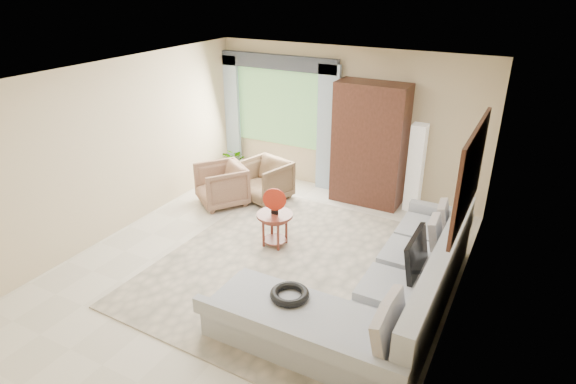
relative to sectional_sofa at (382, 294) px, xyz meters
The scene contains 17 objects.
ground 1.81m from the sectional_sofa, behind, with size 6.00×6.00×0.00m, color silver.
area_rug 1.66m from the sectional_sofa, 166.37° to the left, with size 3.00×4.00×0.02m, color #C4B39B.
sectional_sofa is the anchor object (origin of this frame).
tv_screen 0.61m from the sectional_sofa, 51.87° to the left, with size 0.06×0.74×0.48m, color black.
garden_hose 1.17m from the sectional_sofa, 133.23° to the right, with size 0.43×0.43×0.09m, color black.
coffee_table 2.03m from the sectional_sofa, 157.71° to the left, with size 0.53×0.53×0.53m.
red_disc 2.09m from the sectional_sofa, 157.71° to the left, with size 0.34×0.34×0.03m, color #A42310.
armchair_left 3.76m from the sectional_sofa, 155.12° to the left, with size 0.77×0.79×0.72m, color #906C4E.
armchair_right 3.54m from the sectional_sofa, 143.67° to the left, with size 0.77×0.79×0.72m, color #816246.
potted_plant 4.88m from the sectional_sofa, 144.33° to the left, with size 0.50×0.43×0.55m, color #999999.
armoire 3.24m from the sectional_sofa, 113.06° to the left, with size 1.20×0.55×2.10m, color #321B10.
floor_lamp 3.03m from the sectional_sofa, 98.33° to the left, with size 0.24×0.24×1.50m, color silver.
window 4.58m from the sectional_sofa, 134.87° to the left, with size 1.80×0.04×1.40m, color #669E59.
curtain_left 5.25m from the sectional_sofa, 143.84° to the left, with size 0.40×0.08×2.30m, color #9EB7CC.
curtain_right 3.80m from the sectional_sofa, 124.27° to the left, with size 0.40×0.08×2.30m, color #9EB7CC.
valance 4.81m from the sectional_sofa, 135.52° to the left, with size 2.40×0.12×0.26m, color #1E232D.
wall_mirror 1.70m from the sectional_sofa, 37.80° to the left, with size 0.05×1.70×1.05m.
Camera 1 is at (3.00, -4.77, 3.69)m, focal length 30.00 mm.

